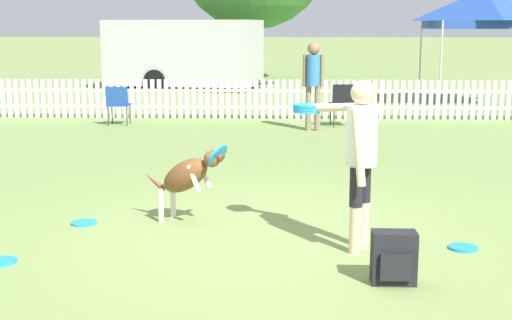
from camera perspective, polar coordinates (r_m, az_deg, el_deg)
The scene contains 13 objects.
ground_plane at distance 6.90m, azimuth 1.19°, elevation -6.32°, with size 240.00×240.00×0.00m, color olive.
handler_person at distance 6.44m, azimuth 8.06°, elevation 1.20°, with size 0.79×0.95×1.55m.
leaping_dog at distance 7.36m, azimuth -5.51°, elevation -1.22°, with size 0.98×0.62×0.86m.
frisbee_near_handler at distance 7.61m, azimuth -13.60°, elevation -4.91°, with size 0.26×0.26×0.02m.
frisbee_near_dog at distance 6.87m, azimuth 16.23°, elevation -6.75°, with size 0.26×0.26×0.02m.
frisbee_midfield at distance 6.61m, azimuth -19.67°, elevation -7.65°, with size 0.26×0.26×0.02m.
backpack_on_grass at distance 5.80m, azimuth 10.98°, elevation -7.72°, with size 0.35×0.23×0.42m.
picket_fence at distance 15.66m, azimuth 1.68°, elevation 4.88°, with size 16.30×0.04×0.86m.
folding_chair_blue_left at distance 14.54m, azimuth 7.05°, elevation 4.71°, with size 0.55×0.57×0.87m.
folding_chair_center at distance 14.88m, azimuth -10.98°, elevation 4.57°, with size 0.46×0.48×0.80m.
canopy_tent_main at distance 19.33m, azimuth 17.72°, elevation 11.43°, with size 2.62×2.62×2.93m.
spectator_standing at distance 13.87m, azimuth 4.61°, elevation 6.63°, with size 0.41×0.27×1.71m.
equipment_trailer at distance 23.23m, azimuth -5.75°, elevation 8.55°, with size 5.65×3.17×2.19m.
Camera 1 is at (0.09, -6.60, 2.02)m, focal length 50.00 mm.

